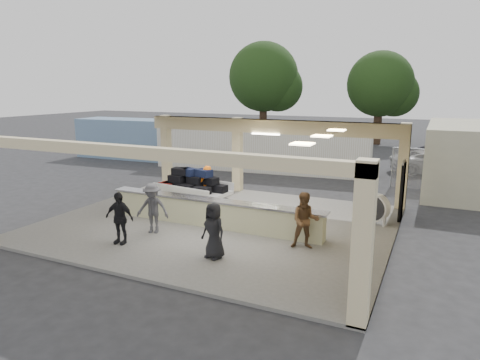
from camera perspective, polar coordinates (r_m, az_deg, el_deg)
The scene contains 16 objects.
ground at distance 15.70m, azimuth -2.81°, elevation -5.96°, with size 120.00×120.00×0.00m, color #262628.
pavilion at distance 15.82m, azimuth -1.06°, elevation -0.74°, with size 12.01×10.00×3.55m.
baggage_counter at distance 15.11m, azimuth -3.72°, elevation -4.38°, with size 8.20×0.58×0.98m.
luggage_cart at distance 17.35m, azimuth -6.30°, elevation -0.80°, with size 2.98×2.06×1.62m.
drum_fan at distance 16.06m, azimuth 17.64°, elevation -3.56°, with size 1.04×0.69×1.10m.
baggage_handler at distance 17.16m, azimuth -4.45°, elevation -0.99°, with size 0.65×0.35×1.77m, color orange.
passenger_a at distance 13.08m, azimuth 8.69°, elevation -5.38°, with size 0.85×0.37×1.75m, color brown.
passenger_b at distance 13.87m, azimuth -15.79°, elevation -4.88°, with size 0.97×0.35×1.65m, color black.
passenger_c at distance 14.60m, azimuth -11.58°, elevation -3.71°, with size 1.10×0.39×1.70m, color #444348.
passenger_d at distance 12.27m, azimuth -3.52°, elevation -6.76°, with size 0.79×0.32×1.62m, color black.
car_white_a at distance 27.17m, azimuth 24.54°, elevation 2.17°, with size 2.22×4.69×1.34m, color silver.
car_dark at distance 29.33m, azimuth 25.61°, elevation 2.81°, with size 1.50×4.24×1.41m, color black.
container_white at distance 25.96m, azimuth 2.82°, elevation 4.45°, with size 12.84×2.57×2.78m, color white.
container_blue at distance 30.55m, azimuth -12.20°, elevation 5.32°, with size 10.49×2.52×2.73m, color #668BA4.
tree_left at distance 40.12m, azimuth 3.68°, elevation 13.19°, with size 6.60×6.30×9.00m.
tree_mid at distance 39.61m, azimuth 18.66°, elevation 11.70°, with size 6.00×5.60×8.00m.
Camera 1 is at (7.00, -13.17, 4.90)m, focal length 32.00 mm.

